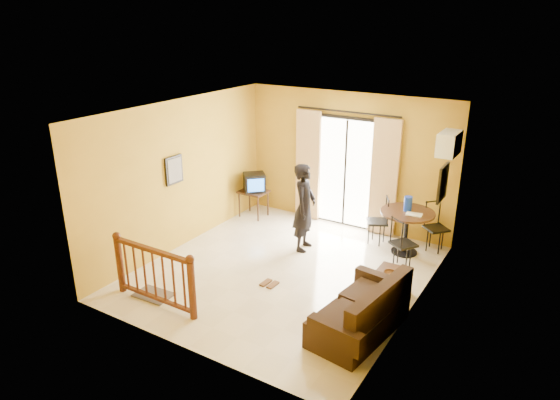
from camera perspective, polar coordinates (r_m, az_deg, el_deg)
The scene contains 19 objects.
ground at distance 8.77m, azimuth 0.42°, elevation -8.21°, with size 5.00×5.00×0.00m, color beige.
room_shell at distance 8.09m, azimuth 0.45°, elevation 2.44°, with size 5.00×5.00×5.00m.
balcony_door at distance 10.31m, azimuth 7.46°, elevation 3.24°, with size 2.25×0.14×2.46m.
tv_table at distance 10.93m, azimuth -3.05°, elevation 0.67°, with size 0.59×0.49×0.59m.
television at distance 10.82m, azimuth -2.94°, elevation 2.02°, with size 0.60×0.59×0.40m.
picture_left at distance 9.29m, azimuth -12.01°, elevation 3.37°, with size 0.05×0.42×0.52m.
dining_table at distance 9.46m, azimuth 14.30°, elevation -2.25°, with size 0.99×0.99×0.83m.
water_jug at distance 9.39m, azimuth 14.42°, elevation -0.42°, with size 0.15×0.15×0.28m, color #112DA8.
serving_tray at distance 9.27m, azimuth 15.07°, elevation -1.61°, with size 0.28×0.18×0.02m, color beige.
dining_chairs at distance 9.70m, azimuth 13.90°, elevation -5.89°, with size 1.61×1.54×0.95m.
air_conditioner at distance 8.98m, azimuth 18.72°, elevation 6.14°, with size 0.31×0.60×0.40m.
botanical_print at distance 8.48m, azimuth 18.10°, elevation 1.87°, with size 0.05×0.50×0.60m.
coffee_table at distance 8.04m, azimuth 12.28°, elevation -9.38°, with size 0.51×0.91×0.40m.
bowl at distance 8.00m, azimuth 12.48°, elevation -8.21°, with size 0.20×0.20×0.06m, color #53341C.
sofa at distance 7.18m, azimuth 9.40°, elevation -12.80°, with size 0.99×1.80×0.81m.
standing_person at distance 9.28m, azimuth 2.81°, elevation -0.85°, with size 0.61×0.40×1.68m, color black.
stair_balustrade at distance 7.84m, azimuth -14.24°, elevation -7.91°, with size 1.63×0.13×1.04m.
doormat at distance 8.34m, azimuth -14.26°, elevation -10.45°, with size 0.60×0.40×0.02m, color #564B45.
sandals at distance 8.38m, azimuth -1.23°, elevation -9.55°, with size 0.25×0.25×0.03m.
Camera 1 is at (3.98, -6.59, 4.20)m, focal length 32.00 mm.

